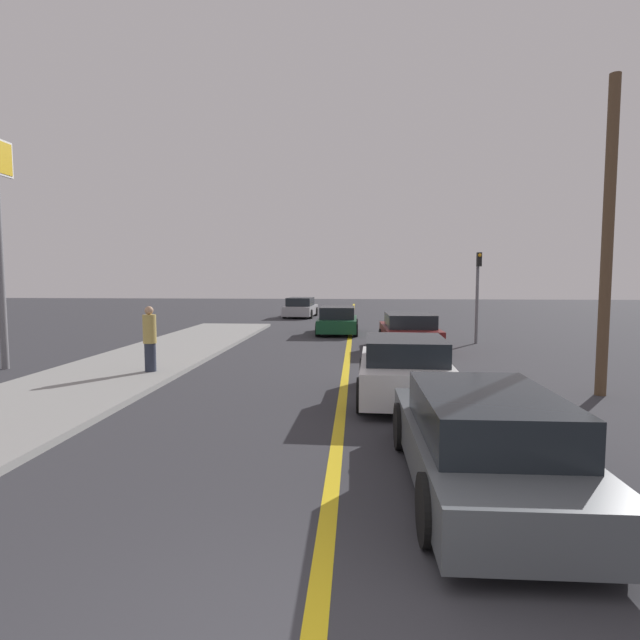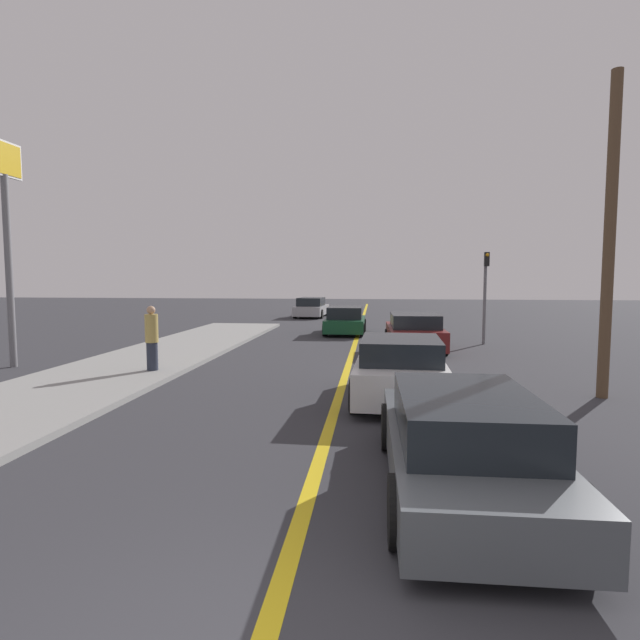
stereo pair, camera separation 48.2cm
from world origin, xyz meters
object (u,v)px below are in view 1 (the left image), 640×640
object	(u,v)px
car_oncoming_far	(301,308)
car_parked_left_lot	(338,321)
traffic_light	(478,287)
car_ahead_center	(404,369)
car_far_distant	(409,332)
car_near_right_lane	(482,441)
pedestrian_mid_group	(150,339)
utility_pole	(608,238)

from	to	relation	value
car_oncoming_far	car_parked_left_lot	bearing A→B (deg)	-70.89
car_oncoming_far	traffic_light	size ratio (longest dim) A/B	1.17
car_ahead_center	car_far_distant	world-z (taller)	car_ahead_center
car_near_right_lane	car_ahead_center	distance (m)	4.63
car_far_distant	car_near_right_lane	bearing A→B (deg)	-92.84
car_ahead_center	pedestrian_mid_group	world-z (taller)	pedestrian_mid_group
car_ahead_center	car_far_distant	distance (m)	7.78
car_near_right_lane	car_parked_left_lot	xyz separation A→B (m)	(-2.46, 17.37, -0.01)
car_oncoming_far	utility_pole	size ratio (longest dim) A/B	0.61
car_oncoming_far	pedestrian_mid_group	distance (m)	20.60
car_near_right_lane	utility_pole	distance (m)	7.25
car_far_distant	pedestrian_mid_group	bearing A→B (deg)	-144.24
car_parked_left_lot	traffic_light	xyz separation A→B (m)	(5.71, -3.17, 1.65)
traffic_light	pedestrian_mid_group	bearing A→B (deg)	-144.19
pedestrian_mid_group	utility_pole	xyz separation A→B (m)	(11.02, -1.38, 2.49)
car_ahead_center	utility_pole	distance (m)	5.34
car_near_right_lane	utility_pole	bearing A→B (deg)	53.15
car_oncoming_far	pedestrian_mid_group	world-z (taller)	pedestrian_mid_group
car_parked_left_lot	utility_pole	xyz separation A→B (m)	(6.40, -12.00, 2.89)
car_parked_left_lot	pedestrian_mid_group	size ratio (longest dim) A/B	2.19
car_parked_left_lot	utility_pole	distance (m)	13.90
car_ahead_center	traffic_light	size ratio (longest dim) A/B	1.06
car_ahead_center	car_oncoming_far	bearing A→B (deg)	103.84
car_near_right_lane	traffic_light	xyz separation A→B (m)	(3.25, 14.20, 1.63)
car_far_distant	traffic_light	bearing A→B (deg)	31.79
car_parked_left_lot	traffic_light	world-z (taller)	traffic_light
car_ahead_center	car_oncoming_far	world-z (taller)	car_ahead_center
car_far_distant	traffic_light	distance (m)	3.79
pedestrian_mid_group	utility_pole	size ratio (longest dim) A/B	0.25
car_oncoming_far	utility_pole	bearing A→B (deg)	-64.16
car_ahead_center	pedestrian_mid_group	distance (m)	6.91
car_near_right_lane	car_ahead_center	xyz separation A→B (m)	(-0.53, 4.60, 0.04)
car_ahead_center	pedestrian_mid_group	xyz separation A→B (m)	(-6.56, 2.14, 0.34)
car_far_distant	utility_pole	xyz separation A→B (m)	(3.57, -6.97, 2.85)
pedestrian_mid_group	car_ahead_center	bearing A→B (deg)	-18.05
car_far_distant	traffic_light	size ratio (longest dim) A/B	1.16
car_ahead_center	car_parked_left_lot	xyz separation A→B (m)	(-1.94, 12.76, -0.05)
car_parked_left_lot	utility_pole	size ratio (longest dim) A/B	0.55
car_oncoming_far	utility_pole	distance (m)	23.95
car_far_distant	car_parked_left_lot	world-z (taller)	car_far_distant
car_near_right_lane	pedestrian_mid_group	world-z (taller)	pedestrian_mid_group
car_ahead_center	traffic_light	distance (m)	10.43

